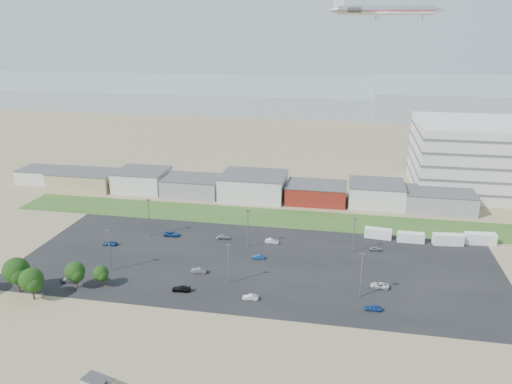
% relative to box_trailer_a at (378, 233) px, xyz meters
% --- Properties ---
extents(ground, '(700.00, 700.00, 0.00)m').
position_rel_box_trailer_a_xyz_m(ground, '(-35.62, -41.85, -1.40)').
color(ground, '#7F7151').
rests_on(ground, ground).
extents(parking_lot, '(120.00, 50.00, 0.01)m').
position_rel_box_trailer_a_xyz_m(parking_lot, '(-30.62, -21.85, -1.39)').
color(parking_lot, black).
rests_on(parking_lot, ground).
extents(grass_strip, '(160.00, 16.00, 0.02)m').
position_rel_box_trailer_a_xyz_m(grass_strip, '(-35.62, 10.15, -1.39)').
color(grass_strip, '#295A22').
rests_on(grass_strip, ground).
extents(hills_backdrop, '(700.00, 200.00, 9.00)m').
position_rel_box_trailer_a_xyz_m(hills_backdrop, '(4.38, 273.15, 3.10)').
color(hills_backdrop, gray).
rests_on(hills_backdrop, ground).
extents(building_row, '(170.00, 20.00, 8.00)m').
position_rel_box_trailer_a_xyz_m(building_row, '(-52.62, 29.15, 2.60)').
color(building_row, silver).
rests_on(building_row, ground).
extents(box_trailer_a, '(7.68, 3.20, 2.79)m').
position_rel_box_trailer_a_xyz_m(box_trailer_a, '(0.00, 0.00, 0.00)').
color(box_trailer_a, silver).
rests_on(box_trailer_a, ground).
extents(box_trailer_b, '(7.24, 2.29, 2.71)m').
position_rel_box_trailer_a_xyz_m(box_trailer_b, '(8.77, -1.15, -0.04)').
color(box_trailer_b, silver).
rests_on(box_trailer_b, ground).
extents(box_trailer_c, '(8.23, 3.34, 3.01)m').
position_rel_box_trailer_a_xyz_m(box_trailer_c, '(18.65, -1.02, 0.11)').
color(box_trailer_c, silver).
rests_on(box_trailer_c, ground).
extents(box_trailer_d, '(8.43, 3.22, 3.09)m').
position_rel_box_trailer_a_xyz_m(box_trailer_d, '(27.37, 1.09, 0.15)').
color(box_trailer_d, silver).
rests_on(box_trailer_d, ground).
extents(tree_left, '(6.27, 6.27, 9.41)m').
position_rel_box_trailer_a_xyz_m(tree_left, '(-80.47, -46.53, 3.31)').
color(tree_left, '#15330E').
rests_on(tree_left, ground).
extents(tree_mid, '(5.59, 5.59, 8.38)m').
position_rel_box_trailer_a_xyz_m(tree_mid, '(-75.29, -48.81, 2.79)').
color(tree_mid, '#15330E').
rests_on(tree_mid, ground).
extents(tree_right, '(4.83, 4.83, 7.24)m').
position_rel_box_trailer_a_xyz_m(tree_right, '(-68.84, -42.30, 2.22)').
color(tree_right, '#15330E').
rests_on(tree_right, ground).
extents(tree_near, '(3.84, 3.84, 5.76)m').
position_rel_box_trailer_a_xyz_m(tree_near, '(-63.59, -40.47, 1.48)').
color(tree_near, '#15330E').
rests_on(tree_near, ground).
extents(lightpole_front_l, '(1.25, 0.52, 10.58)m').
position_rel_box_trailer_a_xyz_m(lightpole_front_l, '(-64.92, -32.80, 3.89)').
color(lightpole_front_l, slate).
rests_on(lightpole_front_l, ground).
extents(lightpole_front_m, '(1.13, 0.47, 9.64)m').
position_rel_box_trailer_a_xyz_m(lightpole_front_m, '(-35.18, -33.58, 3.42)').
color(lightpole_front_m, slate).
rests_on(lightpole_front_m, ground).
extents(lightpole_front_r, '(1.24, 0.52, 10.53)m').
position_rel_box_trailer_a_xyz_m(lightpole_front_r, '(-5.23, -34.29, 3.87)').
color(lightpole_front_r, slate).
rests_on(lightpole_front_r, ground).
extents(lightpole_back_l, '(1.29, 0.54, 10.95)m').
position_rel_box_trailer_a_xyz_m(lightpole_back_l, '(-63.90, -10.69, 4.08)').
color(lightpole_back_l, slate).
rests_on(lightpole_back_l, ground).
extents(lightpole_back_m, '(1.24, 0.51, 10.50)m').
position_rel_box_trailer_a_xyz_m(lightpole_back_m, '(-34.94, -12.80, 3.85)').
color(lightpole_back_m, slate).
rests_on(lightpole_back_m, ground).
extents(lightpole_back_r, '(1.13, 0.47, 9.61)m').
position_rel_box_trailer_a_xyz_m(lightpole_back_r, '(-6.88, -10.92, 3.41)').
color(lightpole_back_r, slate).
rests_on(lightpole_back_r, ground).
extents(airliner, '(48.33, 36.91, 12.98)m').
position_rel_box_trailer_a_xyz_m(airliner, '(0.86, 68.76, 61.59)').
color(airliner, silver).
extents(parked_car_0, '(4.41, 2.35, 1.18)m').
position_rel_box_trailer_a_xyz_m(parked_car_0, '(-0.78, -29.25, -0.81)').
color(parked_car_0, silver).
rests_on(parked_car_0, ground).
extents(parked_car_2, '(3.62, 1.49, 1.23)m').
position_rel_box_trailer_a_xyz_m(parked_car_2, '(-2.53, -39.45, -0.78)').
color(parked_car_2, navy).
rests_on(parked_car_2, ground).
extents(parked_car_3, '(4.32, 1.93, 1.23)m').
position_rel_box_trailer_a_xyz_m(parked_car_3, '(-44.81, -39.30, -0.78)').
color(parked_car_3, black).
rests_on(parked_car_3, ground).
extents(parked_car_4, '(4.02, 1.66, 1.29)m').
position_rel_box_trailer_a_xyz_m(parked_car_4, '(-43.57, -30.02, -0.75)').
color(parked_car_4, '#595B5E').
rests_on(parked_car_4, ground).
extents(parked_car_5, '(3.91, 1.73, 1.31)m').
position_rel_box_trailer_a_xyz_m(parked_car_5, '(-72.19, -18.96, -0.74)').
color(parked_car_5, navy).
rests_on(parked_car_5, ground).
extents(parked_car_6, '(4.24, 2.05, 1.19)m').
position_rel_box_trailer_a_xyz_m(parked_car_6, '(-42.84, -8.93, -0.80)').
color(parked_car_6, '#A5A5AA').
rests_on(parked_car_6, ground).
extents(parked_car_7, '(3.42, 1.48, 1.09)m').
position_rel_box_trailer_a_xyz_m(parked_car_7, '(-30.78, -19.69, -0.85)').
color(parked_car_7, navy).
rests_on(parked_car_7, ground).
extents(parked_car_8, '(3.48, 1.77, 1.13)m').
position_rel_box_trailer_a_xyz_m(parked_car_8, '(-0.99, -8.93, -0.83)').
color(parked_car_8, '#A5A5AA').
rests_on(parked_car_8, ground).
extents(parked_car_9, '(4.71, 2.48, 1.26)m').
position_rel_box_trailer_a_xyz_m(parked_car_9, '(-57.82, -9.73, -0.76)').
color(parked_car_9, navy).
rests_on(parked_car_9, ground).
extents(parked_car_10, '(4.21, 2.06, 1.18)m').
position_rel_box_trailer_a_xyz_m(parked_car_10, '(-71.93, -40.17, -0.81)').
color(parked_car_10, '#595B5E').
rests_on(parked_car_10, ground).
extents(parked_car_11, '(3.86, 1.44, 1.26)m').
position_rel_box_trailer_a_xyz_m(parked_car_11, '(-28.89, -9.24, -0.77)').
color(parked_car_11, silver).
rests_on(parked_car_11, ground).
extents(parked_car_13, '(3.61, 1.60, 1.15)m').
position_rel_box_trailer_a_xyz_m(parked_car_13, '(-28.76, -39.98, -0.82)').
color(parked_car_13, silver).
rests_on(parked_car_13, ground).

